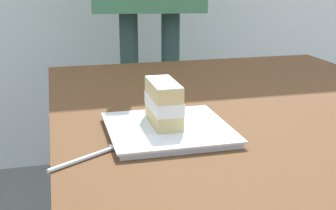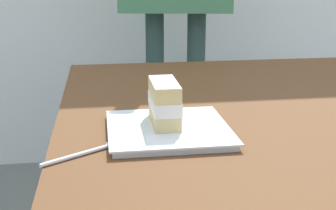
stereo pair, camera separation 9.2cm
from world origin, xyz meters
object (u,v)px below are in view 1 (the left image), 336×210
dessert_plate (168,130)px  cake_slice (164,103)px  dessert_fork (95,155)px  patio_table (271,152)px

dessert_plate → cake_slice: size_ratio=1.95×
dessert_plate → cake_slice: cake_slice is taller
dessert_plate → dessert_fork: bearing=118.5°
dessert_plate → cake_slice: bearing=14.7°
dessert_plate → dessert_fork: 0.18m
patio_table → dessert_plate: 0.28m
dessert_fork → dessert_plate: bearing=-61.5°
patio_table → cake_slice: cake_slice is taller
patio_table → dessert_fork: dessert_fork is taller
patio_table → cake_slice: bearing=95.6°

